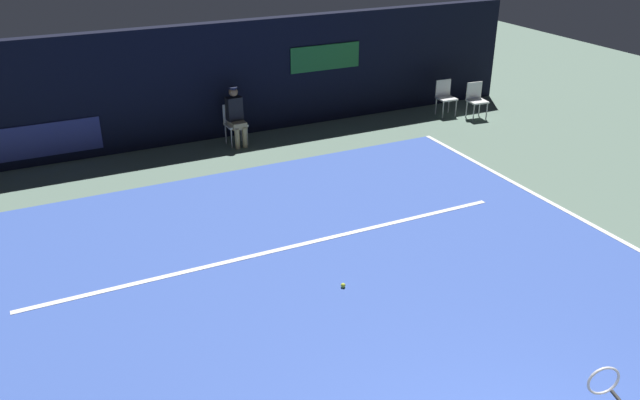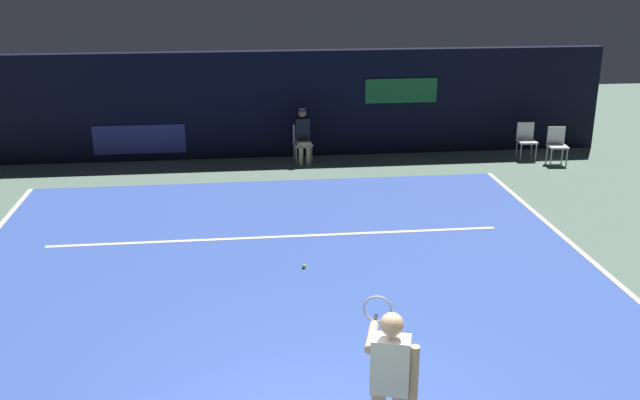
{
  "view_description": "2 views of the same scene",
  "coord_description": "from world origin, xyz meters",
  "px_view_note": "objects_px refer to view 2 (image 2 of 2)",
  "views": [
    {
      "loc": [
        -3.39,
        -2.31,
        5.18
      ],
      "look_at": [
        0.53,
        5.79,
        0.89
      ],
      "focal_mm": 36.44,
      "sensor_mm": 36.0,
      "label": 1
    },
    {
      "loc": [
        -0.64,
        -6.04,
        4.82
      ],
      "look_at": [
        0.67,
        5.14,
        1.0
      ],
      "focal_mm": 40.92,
      "sensor_mm": 36.0,
      "label": 2
    }
  ],
  "objects_px": {
    "tennis_player": "(390,383)",
    "courtside_chair_near": "(526,138)",
    "line_judge_on_chair": "(303,135)",
    "tennis_ball": "(304,266)",
    "courtside_chair_far": "(557,143)"
  },
  "relations": [
    {
      "from": "tennis_player",
      "to": "line_judge_on_chair",
      "type": "xyz_separation_m",
      "value": [
        0.22,
        11.12,
        -0.3
      ]
    },
    {
      "from": "line_judge_on_chair",
      "to": "tennis_ball",
      "type": "relative_size",
      "value": 19.41
    },
    {
      "from": "line_judge_on_chair",
      "to": "tennis_player",
      "type": "bearing_deg",
      "value": -91.13
    },
    {
      "from": "line_judge_on_chair",
      "to": "courtside_chair_near",
      "type": "distance_m",
      "value": 5.5
    },
    {
      "from": "tennis_player",
      "to": "courtside_chair_near",
      "type": "height_order",
      "value": "tennis_player"
    },
    {
      "from": "courtside_chair_far",
      "to": "courtside_chair_near",
      "type": "bearing_deg",
      "value": 135.97
    },
    {
      "from": "tennis_ball",
      "to": "line_judge_on_chair",
      "type": "bearing_deg",
      "value": 84.78
    },
    {
      "from": "courtside_chair_far",
      "to": "tennis_ball",
      "type": "xyz_separation_m",
      "value": [
        -6.61,
        -5.47,
        -0.46
      ]
    },
    {
      "from": "courtside_chair_near",
      "to": "courtside_chair_far",
      "type": "relative_size",
      "value": 1.0
    },
    {
      "from": "tennis_player",
      "to": "courtside_chair_near",
      "type": "distance_m",
      "value": 12.3
    },
    {
      "from": "tennis_player",
      "to": "tennis_ball",
      "type": "xyz_separation_m",
      "value": [
        -0.35,
        4.88,
        -0.94
      ]
    },
    {
      "from": "courtside_chair_near",
      "to": "courtside_chair_far",
      "type": "distance_m",
      "value": 0.77
    },
    {
      "from": "tennis_player",
      "to": "line_judge_on_chair",
      "type": "relative_size",
      "value": 1.31
    },
    {
      "from": "tennis_player",
      "to": "courtside_chair_near",
      "type": "xyz_separation_m",
      "value": [
        5.71,
        10.89,
        -0.49
      ]
    },
    {
      "from": "courtside_chair_near",
      "to": "tennis_ball",
      "type": "distance_m",
      "value": 8.54
    }
  ]
}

